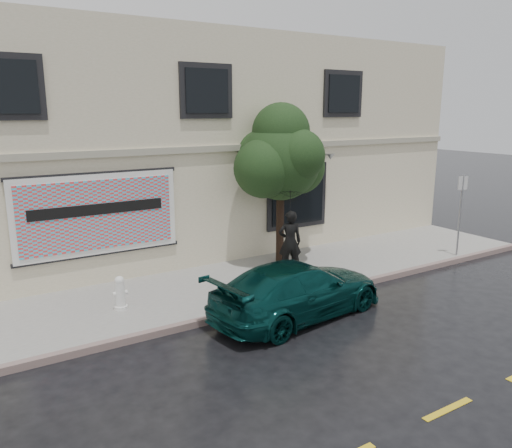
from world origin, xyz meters
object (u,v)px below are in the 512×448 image
car (298,290)px  street_tree (281,161)px  pedestrian (290,242)px  fire_hydrant (120,293)px

car → street_tree: (1.84, 3.43, 2.57)m
street_tree → car: bearing=-118.3°
pedestrian → fire_hydrant: 4.92m
street_tree → fire_hydrant: street_tree is taller
street_tree → pedestrian: bearing=-110.8°
street_tree → fire_hydrant: (-5.32, -1.20, -2.68)m
car → fire_hydrant: 4.13m
car → pedestrian: pedestrian is taller
pedestrian → street_tree: (0.42, 1.11, 2.17)m
car → pedestrian: size_ratio=2.46×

